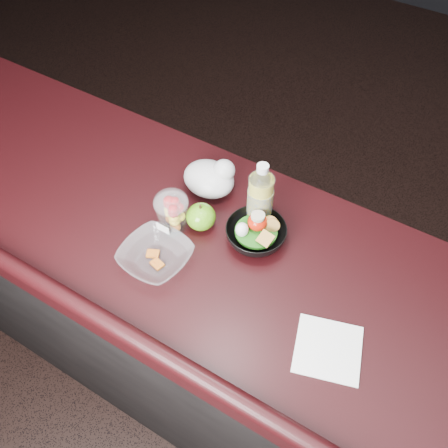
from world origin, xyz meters
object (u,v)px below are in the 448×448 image
at_px(green_apple, 201,217).
at_px(takeout_bowl, 156,256).
at_px(lemonade_bottle, 260,199).
at_px(fruit_cup, 172,212).
at_px(snack_bowl, 256,233).

bearing_deg(green_apple, takeout_bowl, -102.81).
height_order(lemonade_bottle, fruit_cup, lemonade_bottle).
relative_size(snack_bowl, takeout_bowl, 0.93).
distance_m(snack_bowl, takeout_bowl, 0.29).
distance_m(fruit_cup, green_apple, 0.09).
bearing_deg(fruit_cup, snack_bowl, 20.68).
relative_size(fruit_cup, takeout_bowl, 0.69).
bearing_deg(fruit_cup, takeout_bowl, -78.17).
bearing_deg(lemonade_bottle, snack_bowl, -68.83).
xyz_separation_m(green_apple, takeout_bowl, (-0.04, -0.17, -0.02)).
height_order(green_apple, snack_bowl, snack_bowl).
height_order(green_apple, takeout_bowl, green_apple).
distance_m(lemonade_bottle, takeout_bowl, 0.33).
distance_m(green_apple, snack_bowl, 0.16).
xyz_separation_m(green_apple, snack_bowl, (0.16, 0.04, -0.01)).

